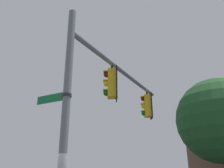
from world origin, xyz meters
name	(u,v)px	position (x,y,z in m)	size (l,w,h in m)	color
signal_pole	(65,121)	(0.00, 0.00, 3.28)	(0.21, 0.21, 6.55)	slate
mast_arm	(123,72)	(2.84, -1.68, 5.85)	(0.17, 0.17, 6.61)	slate
traffic_light_nearest_pole	(111,83)	(2.05, -1.19, 5.06)	(0.54, 0.49, 1.31)	black
traffic_light_mid_inner	(147,106)	(5.01, -2.95, 5.06)	(0.54, 0.49, 1.31)	black
street_name_sign	(57,97)	(0.16, 0.28, 3.95)	(0.66, 1.02, 0.22)	#147238
tree_by_storefront	(219,120)	(7.19, -7.35, 4.88)	(4.75, 4.75, 7.26)	#4C3823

